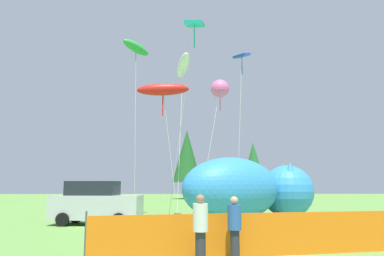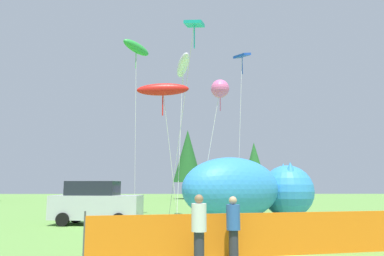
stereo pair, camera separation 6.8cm
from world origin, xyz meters
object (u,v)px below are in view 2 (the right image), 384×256
at_px(kite_white_ghost, 183,66).
at_px(kite_pink_octopus, 220,89).
at_px(kite_teal_diamond, 194,29).
at_px(kite_blue_box, 242,59).
at_px(folding_chair, 313,226).
at_px(kite_green_fish, 136,48).
at_px(parked_car, 96,203).
at_px(kite_red_lizard, 163,90).
at_px(spectator_in_grey_shirt, 199,227).
at_px(spectator_in_red_shirt, 233,225).
at_px(inflatable_cat, 248,191).

height_order(kite_white_ghost, kite_pink_octopus, kite_white_ghost).
distance_m(kite_teal_diamond, kite_blue_box, 7.17).
distance_m(folding_chair, kite_green_fish, 15.11).
relative_size(parked_car, kite_red_lizard, 0.63).
bearing_deg(spectator_in_grey_shirt, parked_car, 116.78).
bearing_deg(kite_blue_box, kite_teal_diamond, -118.49).
xyz_separation_m(spectator_in_red_shirt, kite_green_fish, (-4.27, 12.07, 9.27)).
bearing_deg(spectator_in_grey_shirt, kite_white_ghost, 92.37).
distance_m(spectator_in_red_shirt, kite_pink_octopus, 12.75).
distance_m(parked_car, inflatable_cat, 8.09).
bearing_deg(spectator_in_grey_shirt, kite_green_fish, 104.88).
bearing_deg(kite_white_ghost, kite_green_fish, 162.10).
bearing_deg(inflatable_cat, kite_pink_octopus, 150.08).
distance_m(parked_car, kite_white_ghost, 9.13).
distance_m(kite_pink_octopus, kite_green_fish, 5.85).
xyz_separation_m(kite_teal_diamond, kite_pink_octopus, (1.58, 2.89, -2.39)).
bearing_deg(kite_red_lizard, kite_green_fish, 115.13).
relative_size(inflatable_cat, kite_pink_octopus, 1.06).
bearing_deg(kite_pink_octopus, kite_red_lizard, -136.06).
bearing_deg(folding_chair, kite_green_fish, 36.99).
bearing_deg(spectator_in_grey_shirt, folding_chair, 41.96).
height_order(spectator_in_red_shirt, kite_white_ghost, kite_white_ghost).
relative_size(kite_white_ghost, kite_blue_box, 0.87).
distance_m(inflatable_cat, kite_green_fish, 10.82).
relative_size(folding_chair, inflatable_cat, 0.11).
height_order(inflatable_cat, kite_teal_diamond, kite_teal_diamond).
bearing_deg(kite_blue_box, folding_chair, -87.46).
bearing_deg(spectator_in_grey_shirt, kite_red_lizard, 99.57).
bearing_deg(kite_green_fish, kite_teal_diamond, -49.32).
height_order(parked_car, kite_pink_octopus, kite_pink_octopus).
xyz_separation_m(parked_car, inflatable_cat, (7.77, 2.19, 0.54)).
bearing_deg(inflatable_cat, kite_teal_diamond, -163.46).
xyz_separation_m(parked_car, spectator_in_red_shirt, (5.58, -8.69, -0.13)).
height_order(kite_white_ghost, kite_red_lizard, kite_white_ghost).
xyz_separation_m(inflatable_cat, kite_red_lizard, (-4.54, -2.89, 4.96)).
bearing_deg(kite_teal_diamond, kite_red_lizard, -176.60).
distance_m(folding_chair, kite_blue_box, 14.98).
bearing_deg(parked_car, inflatable_cat, 21.07).
relative_size(spectator_in_red_shirt, kite_pink_octopus, 0.21).
bearing_deg(spectator_in_grey_shirt, inflatable_cat, 74.86).
relative_size(inflatable_cat, spectator_in_red_shirt, 5.12).
bearing_deg(kite_pink_octopus, folding_chair, -73.66).
xyz_separation_m(spectator_in_grey_shirt, spectator_in_red_shirt, (0.91, 0.57, -0.04)).
bearing_deg(kite_blue_box, kite_pink_octopus, -118.38).
height_order(kite_pink_octopus, kite_red_lizard, kite_pink_octopus).
distance_m(kite_pink_octopus, kite_blue_box, 4.86).
distance_m(spectator_in_red_shirt, kite_green_fish, 15.81).
distance_m(kite_white_ghost, kite_red_lizard, 3.99).
distance_m(parked_car, kite_teal_diamond, 9.94).
bearing_deg(kite_blue_box, kite_green_fish, -161.51).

